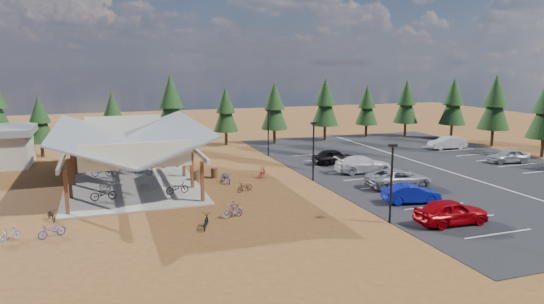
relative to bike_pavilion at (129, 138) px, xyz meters
The scene contains 43 objects.
ground 12.79m from the bike_pavilion, 34.99° to the right, with size 140.00×140.00×0.00m, color brown.
asphalt_lot 29.03m from the bike_pavilion, ahead, with size 27.00×44.00×0.04m, color black.
concrete_pad 3.77m from the bike_pavilion, 90.00° to the left, with size 10.60×18.60×0.10m, color gray.
bike_pavilion is the anchor object (origin of this frame).
lamp_post_0 22.69m from the bike_pavilion, 48.58° to the right, with size 0.50×0.25×5.14m.
lamp_post_1 15.83m from the bike_pavilion, 18.43° to the right, with size 0.50×0.25×5.14m.
lamp_post_2 16.57m from the bike_pavilion, 25.02° to the left, with size 0.50×0.25×5.14m.
trash_bin_0 6.56m from the bike_pavilion, 17.90° to the right, with size 0.60×0.60×0.90m, color #492E1A.
trash_bin_1 7.95m from the bike_pavilion, ahead, with size 0.60×0.60×0.90m, color #492E1A.
pine_1 16.81m from the bike_pavilion, 119.97° to the left, with size 2.90×2.90×6.75m.
pine_2 15.07m from the bike_pavilion, 93.43° to the left, with size 2.98×2.98×6.94m.
pine_3 16.06m from the bike_pavilion, 69.23° to the left, with size 3.79×3.79×8.84m.
pine_4 19.92m from the bike_pavilion, 51.50° to the left, with size 3.10×3.10×7.23m.
pine_5 23.46m from the bike_pavilion, 38.30° to the left, with size 3.36×3.36×7.82m.
pine_6 29.72m from the bike_pavilion, 30.30° to the left, with size 3.55×3.55×8.27m.
pine_7 36.05m from the bike_pavilion, 26.09° to the left, with size 3.09×3.09×7.20m.
pine_8 40.49m from the bike_pavilion, 21.04° to the left, with size 3.39×3.39×7.89m.
pine_12 43.23m from the bike_pavilion, ahead, with size 3.76×3.76×8.77m.
pine_13 43.58m from the bike_pavilion, 13.85° to the left, with size 3.51×3.51×8.18m.
bike_0 6.92m from the bike_pavilion, 111.88° to the right, with size 0.66×1.88×0.99m, color black.
bike_1 4.85m from the bike_pavilion, 118.56° to the right, with size 0.49×1.74×1.05m, color gray.
bike_2 4.65m from the bike_pavilion, 134.89° to the left, with size 0.63×1.81×0.95m, color #164B99.
bike_3 5.46m from the bike_pavilion, 106.99° to the left, with size 0.51×1.79×1.08m, color #9E3123.
bike_4 7.29m from the bike_pavilion, 61.13° to the right, with size 0.62×1.77×0.93m, color black.
bike_5 4.72m from the bike_pavilion, 69.95° to the right, with size 0.46×1.65×0.99m, color #9BA0A5.
bike_6 3.85m from the bike_pavilion, 52.13° to the left, with size 0.53×1.53×0.80m, color navy.
bike_7 5.90m from the bike_pavilion, 57.11° to the left, with size 0.50×1.78×1.07m, color maroon.
bike_8 11.36m from the bike_pavilion, 120.66° to the right, with size 0.55×1.59×0.83m, color black.
bike_9 15.14m from the bike_pavilion, 120.20° to the right, with size 0.46×1.62×0.97m, color gray.
bike_10 14.11m from the bike_pavilion, 112.43° to the right, with size 0.56×1.62×0.85m, color #212195.
bike_11 13.91m from the bike_pavilion, 63.10° to the right, with size 0.42×1.48×0.89m, color maroon.
bike_12 14.97m from the bike_pavilion, 75.60° to the right, with size 0.60×1.71×0.90m, color black.
bike_13 14.21m from the bike_pavilion, 65.07° to the right, with size 0.44×1.56×0.94m, color gray.
bike_14 8.94m from the bike_pavilion, 23.06° to the right, with size 0.66×1.89×1.00m, color navy.
bike_15 11.96m from the bike_pavilion, 11.51° to the right, with size 0.46×1.63×0.98m, color maroon.
bike_16 11.17m from the bike_pavilion, 37.93° to the right, with size 0.54×1.55×0.81m, color black.
car_0 26.35m from the bike_pavilion, 45.10° to the right, with size 1.91×4.76×1.62m, color #9E0208.
car_1 23.57m from the bike_pavilion, 35.93° to the right, with size 1.45×4.17×1.37m, color navy.
car_2 22.93m from the bike_pavilion, 24.98° to the right, with size 2.54×5.51×1.53m, color gray.
car_3 21.22m from the bike_pavilion, 10.28° to the right, with size 2.18×5.35×1.55m, color silver.
car_4 20.10m from the bike_pavilion, ahead, with size 1.80×4.47×1.52m, color black.
car_8 37.38m from the bike_pavilion, ahead, with size 1.71×4.25×1.45m, color #95959C.
car_9 36.78m from the bike_pavilion, ahead, with size 1.57×4.51×1.49m, color #BABABA.
Camera 1 is at (-12.01, -35.58, 10.14)m, focal length 32.00 mm.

